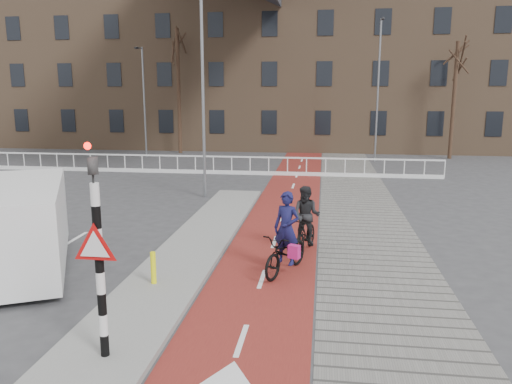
# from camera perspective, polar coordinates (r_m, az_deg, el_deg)

# --- Properties ---
(ground) EXTENTS (120.00, 120.00, 0.00)m
(ground) POSITION_cam_1_polar(r_m,az_deg,el_deg) (10.49, -9.10, -13.37)
(ground) COLOR #38383A
(ground) RESTS_ON ground
(bike_lane) EXTENTS (2.50, 60.00, 0.01)m
(bike_lane) POSITION_cam_1_polar(r_m,az_deg,el_deg) (19.63, 3.56, -1.46)
(bike_lane) COLOR maroon
(bike_lane) RESTS_ON ground
(sidewalk) EXTENTS (3.00, 60.00, 0.01)m
(sidewalk) POSITION_cam_1_polar(r_m,az_deg,el_deg) (19.64, 11.74, -1.68)
(sidewalk) COLOR slate
(sidewalk) RESTS_ON ground
(curb_island) EXTENTS (1.80, 16.00, 0.12)m
(curb_island) POSITION_cam_1_polar(r_m,az_deg,el_deg) (14.24, -7.18, -6.31)
(curb_island) COLOR gray
(curb_island) RESTS_ON ground
(traffic_signal) EXTENTS (0.80, 0.80, 3.68)m
(traffic_signal) POSITION_cam_1_polar(r_m,az_deg,el_deg) (8.22, -17.64, -5.96)
(traffic_signal) COLOR black
(traffic_signal) RESTS_ON curb_island
(bollard) EXTENTS (0.12, 0.12, 0.73)m
(bollard) POSITION_cam_1_polar(r_m,az_deg,el_deg) (11.55, -11.65, -8.47)
(bollard) COLOR #FCFA0E
(bollard) RESTS_ON curb_island
(cyclist_near) EXTENTS (1.40, 2.06, 2.03)m
(cyclist_near) POSITION_cam_1_polar(r_m,az_deg,el_deg) (12.18, 3.49, -6.21)
(cyclist_near) COLOR black
(cyclist_near) RESTS_ON bike_lane
(cyclist_far) EXTENTS (0.91, 1.78, 1.86)m
(cyclist_far) POSITION_cam_1_polar(r_m,az_deg,el_deg) (13.74, 5.76, -3.80)
(cyclist_far) COLOR black
(cyclist_far) RESTS_ON bike_lane
(van) EXTENTS (4.05, 5.38, 2.16)m
(van) POSITION_cam_1_polar(r_m,az_deg,el_deg) (13.54, -25.43, -3.53)
(van) COLOR silver
(van) RESTS_ON ground
(railing) EXTENTS (28.00, 0.10, 0.99)m
(railing) POSITION_cam_1_polar(r_m,az_deg,el_deg) (27.55, -8.95, 2.78)
(railing) COLOR silver
(railing) RESTS_ON ground
(townhouse_row) EXTENTS (46.00, 10.00, 15.90)m
(townhouse_row) POSITION_cam_1_polar(r_m,az_deg,el_deg) (41.65, -0.40, 16.14)
(townhouse_row) COLOR #7F6047
(townhouse_row) RESTS_ON ground
(tree_mid) EXTENTS (0.27, 0.27, 8.69)m
(tree_mid) POSITION_cam_1_polar(r_m,az_deg,el_deg) (36.47, -8.82, 11.23)
(tree_mid) COLOR #332016
(tree_mid) RESTS_ON ground
(tree_right) EXTENTS (0.25, 0.25, 7.53)m
(tree_right) POSITION_cam_1_polar(r_m,az_deg,el_deg) (35.34, 21.66, 9.63)
(tree_right) COLOR #332016
(tree_right) RESTS_ON ground
(streetlight_near) EXTENTS (0.12, 0.12, 8.17)m
(streetlight_near) POSITION_cam_1_polar(r_m,az_deg,el_deg) (20.69, -6.06, 10.55)
(streetlight_near) COLOR slate
(streetlight_near) RESTS_ON ground
(streetlight_left) EXTENTS (0.12, 0.12, 7.22)m
(streetlight_left) POSITION_cam_1_polar(r_m,az_deg,el_deg) (34.51, -12.64, 9.87)
(streetlight_left) COLOR slate
(streetlight_left) RESTS_ON ground
(streetlight_right) EXTENTS (0.12, 0.12, 8.72)m
(streetlight_right) POSITION_cam_1_polar(r_m,az_deg,el_deg) (32.48, 13.76, 11.06)
(streetlight_right) COLOR slate
(streetlight_right) RESTS_ON ground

